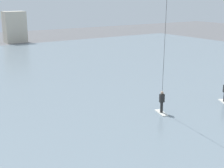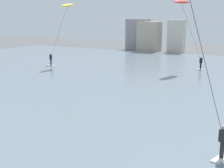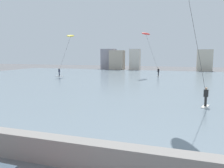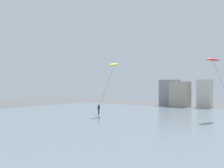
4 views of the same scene
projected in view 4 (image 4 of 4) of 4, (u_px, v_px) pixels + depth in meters
far_shore_buildings at (208, 94)px, 57.44m from camera, size 31.09×5.14×6.05m
kitesurfer_red at (215, 64)px, 37.61m from camera, size 3.76×3.90×8.53m
kitesurfer_yellow at (112, 70)px, 43.09m from camera, size 2.89×3.50×8.33m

